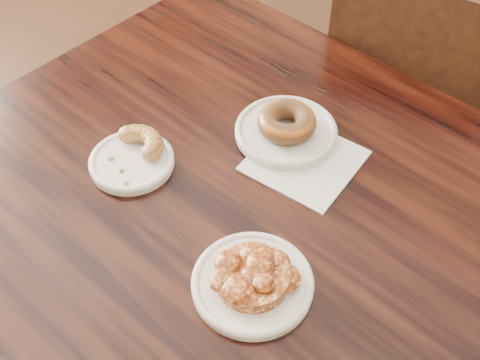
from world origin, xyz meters
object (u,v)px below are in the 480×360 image
Objects in this scene: glazed_donut at (287,122)px; cruller_fragment at (130,153)px; cafe_table at (217,321)px; chair_far at (424,114)px; apple_fritter at (253,275)px.

glazed_donut reaches higher than cruller_fragment.
cafe_table is 0.46m from glazed_donut.
apple_fritter is (0.01, -0.83, 0.33)m from chair_far.
cafe_table is 0.76m from chair_far.
glazed_donut is (-0.11, -0.54, 0.33)m from chair_far.
chair_far is 0.86m from cruller_fragment.
chair_far is 0.64m from glazed_donut.
chair_far is at bearing 78.99° from glazed_donut.
chair_far is at bearing 90.89° from apple_fritter.
cafe_table is 1.10× the size of chair_far.
glazed_donut is at bearing 93.40° from cafe_table.
cafe_table is at bearing 74.49° from chair_far.
cruller_fragment is (-0.30, 0.08, -0.00)m from apple_fritter.
glazed_donut is at bearing 72.91° from chair_far.
glazed_donut is 0.31m from apple_fritter.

